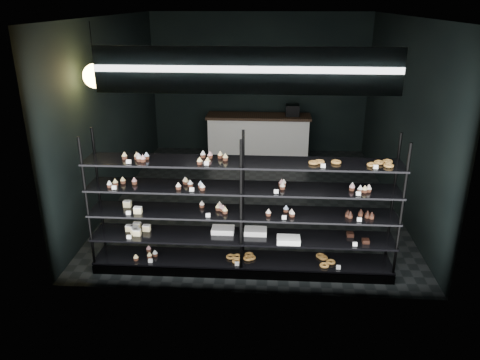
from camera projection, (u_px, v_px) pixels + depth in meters
The scene contains 5 objects.
room at pixel (255, 114), 8.11m from camera, with size 5.01×6.01×3.20m.
display_shelf at pixel (240, 228), 6.19m from camera, with size 4.00×0.50×1.91m.
signage at pixel (246, 71), 4.97m from camera, with size 3.30×0.05×0.50m.
pendant_lamp at pixel (95, 76), 6.56m from camera, with size 0.34×0.34×0.90m.
service_counter at pixel (259, 135), 10.83m from camera, with size 2.37×0.65×1.23m.
Camera 1 is at (0.26, -7.97, 3.47)m, focal length 35.00 mm.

